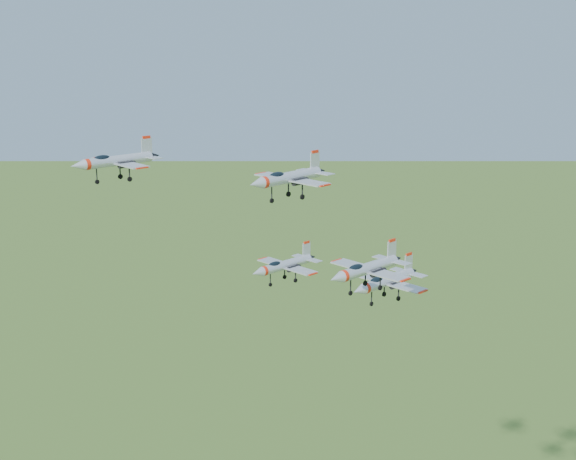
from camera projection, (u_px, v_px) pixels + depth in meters
jet_lead at (116, 161)px, 106.50m from camera, size 13.47×11.18×3.60m
jet_left_high at (288, 177)px, 100.20m from camera, size 13.55×11.34×3.63m
jet_right_high at (366, 268)px, 91.09m from camera, size 12.41×10.35×3.32m
jet_left_low at (284, 265)px, 110.24m from camera, size 12.08×10.07×3.23m
jet_right_low at (386, 281)px, 107.47m from camera, size 13.61×11.37×3.64m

